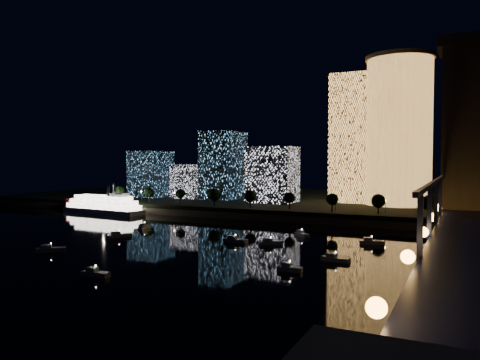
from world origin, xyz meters
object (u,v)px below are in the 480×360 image
at_px(riverboat, 100,205).
at_px(truss_bridge, 472,211).
at_px(tower_cylindrical, 399,131).
at_px(tower_rectangular, 353,139).

bearing_deg(riverboat, truss_bridge, -21.42).
xyz_separation_m(truss_bridge, riverboat, (-175.34, 68.79, -12.17)).
height_order(tower_cylindrical, tower_rectangular, tower_cylindrical).
xyz_separation_m(tower_rectangular, riverboat, (-117.53, -68.72, -35.45)).
relative_size(tower_cylindrical, truss_bridge, 0.28).
bearing_deg(tower_rectangular, truss_bridge, -67.20).
bearing_deg(truss_bridge, tower_rectangular, 112.80).
xyz_separation_m(tower_cylindrical, truss_bridge, (32.79, -129.66, -26.59)).
relative_size(tower_rectangular, riverboat, 1.29).
bearing_deg(riverboat, tower_cylindrical, 23.12).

